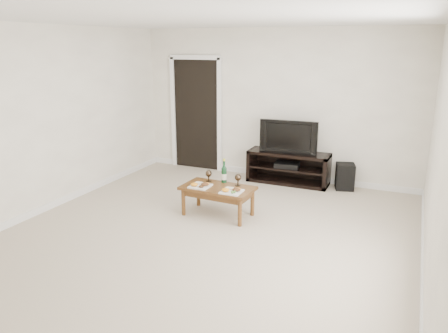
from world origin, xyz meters
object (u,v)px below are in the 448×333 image
television (290,136)px  subwoofer (345,177)px  coffee_table (218,201)px  media_console (288,168)px

television → subwoofer: (0.95, 0.05, -0.61)m
subwoofer → coffee_table: subwoofer is taller
media_console → subwoofer: size_ratio=3.20×
television → media_console: bearing=0.0°
media_console → subwoofer: (0.95, 0.05, -0.06)m
television → coffee_table: television is taller
media_console → television: television is taller
media_console → subwoofer: 0.95m
television → subwoofer: television is taller
television → subwoofer: 1.13m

